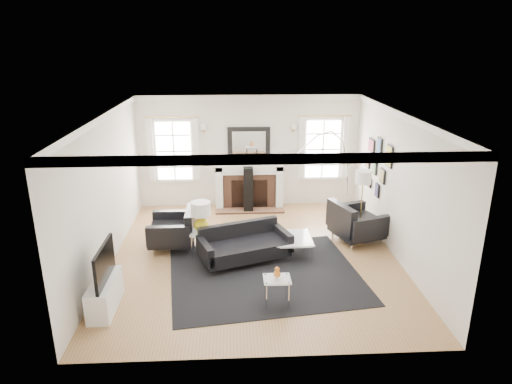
{
  "coord_description": "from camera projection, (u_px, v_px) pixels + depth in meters",
  "views": [
    {
      "loc": [
        -0.4,
        -8.09,
        4.07
      ],
      "look_at": [
        0.04,
        0.3,
        1.24
      ],
      "focal_mm": 32.0,
      "sensor_mm": 36.0,
      "label": 1
    }
  ],
  "objects": [
    {
      "name": "front_wall",
      "position": [
        267.0,
        264.0,
        5.69
      ],
      "size": [
        5.5,
        0.04,
        2.8
      ],
      "primitive_type": "cube",
      "color": "silver",
      "rests_on": "floor"
    },
    {
      "name": "arc_floor_lamp",
      "position": [
        324.0,
        178.0,
        9.63
      ],
      "size": [
        1.66,
        1.54,
        2.35
      ],
      "color": "white",
      "rests_on": "floor"
    },
    {
      "name": "stick_floor_lamp",
      "position": [
        363.0,
        181.0,
        9.13
      ],
      "size": [
        0.32,
        0.32,
        1.58
      ],
      "color": "#B99440",
      "rests_on": "floor"
    },
    {
      "name": "back_wall",
      "position": [
        249.0,
        152.0,
        11.37
      ],
      "size": [
        5.5,
        0.04,
        2.8
      ],
      "primitive_type": "cube",
      "color": "silver",
      "rests_on": "floor"
    },
    {
      "name": "gallery_wall",
      "position": [
        377.0,
        163.0,
        9.85
      ],
      "size": [
        0.04,
        1.73,
        1.29
      ],
      "color": "black",
      "rests_on": "right_wall"
    },
    {
      "name": "crown_molding",
      "position": [
        255.0,
        118.0,
        8.1
      ],
      "size": [
        5.5,
        6.0,
        0.12
      ],
      "primitive_type": "cube",
      "color": "white",
      "rests_on": "back_wall"
    },
    {
      "name": "armchair_right",
      "position": [
        355.0,
        223.0,
        9.55
      ],
      "size": [
        1.23,
        1.3,
        0.71
      ],
      "color": "black",
      "rests_on": "floor"
    },
    {
      "name": "window_right",
      "position": [
        323.0,
        149.0,
        11.39
      ],
      "size": [
        1.24,
        0.15,
        1.62
      ],
      "color": "white",
      "rests_on": "back_wall"
    },
    {
      "name": "armchair_left",
      "position": [
        175.0,
        230.0,
        9.28
      ],
      "size": [
        0.9,
        0.99,
        0.67
      ],
      "color": "black",
      "rests_on": "floor"
    },
    {
      "name": "area_rug",
      "position": [
        265.0,
        274.0,
        8.3
      ],
      "size": [
        3.71,
        3.23,
        0.01
      ],
      "primitive_type": "cube",
      "rotation": [
        0.0,
        0.0,
        0.13
      ],
      "color": "black",
      "rests_on": "floor"
    },
    {
      "name": "gourd_lamp",
      "position": [
        201.0,
        215.0,
        8.81
      ],
      "size": [
        0.38,
        0.38,
        0.61
      ],
      "color": "gold",
      "rests_on": "side_table_left"
    },
    {
      "name": "mantel_mirror",
      "position": [
        249.0,
        142.0,
        11.25
      ],
      "size": [
        1.05,
        0.07,
        0.75
      ],
      "color": "black",
      "rests_on": "back_wall"
    },
    {
      "name": "window_left",
      "position": [
        174.0,
        151.0,
        11.21
      ],
      "size": [
        1.24,
        0.15,
        1.62
      ],
      "color": "white",
      "rests_on": "back_wall"
    },
    {
      "name": "floor",
      "position": [
        255.0,
        257.0,
        8.98
      ],
      "size": [
        6.0,
        6.0,
        0.0
      ],
      "primitive_type": "plane",
      "color": "olive",
      "rests_on": "ground"
    },
    {
      "name": "fireplace",
      "position": [
        249.0,
        187.0,
        11.45
      ],
      "size": [
        1.7,
        0.69,
        1.11
      ],
      "color": "white",
      "rests_on": "floor"
    },
    {
      "name": "orange_vase",
      "position": [
        277.0,
        273.0,
        7.17
      ],
      "size": [
        0.11,
        0.11,
        0.18
      ],
      "color": "orange",
      "rests_on": "nesting_table"
    },
    {
      "name": "right_wall",
      "position": [
        399.0,
        187.0,
        8.67
      ],
      "size": [
        0.04,
        6.0,
        2.8
      ],
      "primitive_type": "cube",
      "color": "silver",
      "rests_on": "floor"
    },
    {
      "name": "coffee_table",
      "position": [
        290.0,
        239.0,
        8.95
      ],
      "size": [
        0.84,
        0.84,
        0.37
      ],
      "color": "silver",
      "rests_on": "floor"
    },
    {
      "name": "left_wall",
      "position": [
        106.0,
        192.0,
        8.4
      ],
      "size": [
        0.04,
        6.0,
        2.8
      ],
      "primitive_type": "cube",
      "color": "silver",
      "rests_on": "floor"
    },
    {
      "name": "ceiling",
      "position": [
        255.0,
        114.0,
        8.08
      ],
      "size": [
        5.5,
        6.0,
        0.02
      ],
      "primitive_type": "cube",
      "color": "white",
      "rests_on": "back_wall"
    },
    {
      "name": "sofa",
      "position": [
        244.0,
        245.0,
        8.76
      ],
      "size": [
        1.87,
        1.31,
        0.56
      ],
      "color": "black",
      "rests_on": "floor"
    },
    {
      "name": "nesting_table",
      "position": [
        277.0,
        285.0,
        7.24
      ],
      "size": [
        0.43,
        0.36,
        0.47
      ],
      "color": "silver",
      "rests_on": "floor"
    },
    {
      "name": "speaker_tower",
      "position": [
        248.0,
        190.0,
        11.15
      ],
      "size": [
        0.23,
        0.23,
        1.13
      ],
      "primitive_type": "cube",
      "rotation": [
        0.0,
        0.0,
        0.0
      ],
      "color": "black",
      "rests_on": "floor"
    },
    {
      "name": "tv_unit",
      "position": [
        105.0,
        290.0,
        7.14
      ],
      "size": [
        0.35,
        1.0,
        1.09
      ],
      "color": "white",
      "rests_on": "floor"
    },
    {
      "name": "side_table_left",
      "position": [
        202.0,
        236.0,
        8.96
      ],
      "size": [
        0.44,
        0.44,
        0.49
      ],
      "color": "silver",
      "rests_on": "floor"
    }
  ]
}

